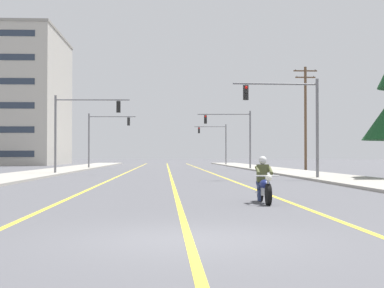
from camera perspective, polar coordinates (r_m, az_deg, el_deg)
ground_plane at (r=10.16m, az=-0.47°, el=-9.54°), size 400.00×400.00×0.00m
lane_stripe_center at (r=55.06m, az=-2.31°, el=-2.69°), size 0.16×100.00×0.01m
lane_stripe_left at (r=55.16m, az=-6.18°, el=-2.68°), size 0.16×100.00×0.01m
lane_stripe_right at (r=55.20m, az=1.34°, el=-2.69°), size 0.16×100.00×0.01m
sidewalk_kerb_right at (r=51.20m, az=9.38°, el=-2.72°), size 4.40×110.00×0.14m
sidewalk_kerb_left at (r=51.04m, az=-14.00°, el=-2.70°), size 4.40×110.00×0.14m
motorcycle_with_rider at (r=17.87m, az=7.19°, el=-4.01°), size 0.70×2.19×1.46m
traffic_signal_near_right at (r=35.41m, az=10.05°, el=3.15°), size 5.32×0.54×6.20m
traffic_signal_near_left at (r=45.57m, az=-11.38°, el=2.24°), size 5.90×0.42×6.20m
traffic_signal_mid_right at (r=60.42m, az=4.29°, el=1.38°), size 5.65×0.48×6.20m
traffic_signal_mid_left at (r=64.76m, az=-8.93°, el=1.20°), size 5.32×0.37×6.20m
traffic_signal_far_right at (r=86.36m, az=2.49°, el=0.59°), size 4.90×0.43×6.20m
utility_pole_right_far at (r=57.78m, az=11.28°, el=2.90°), size 2.36×0.26×10.31m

